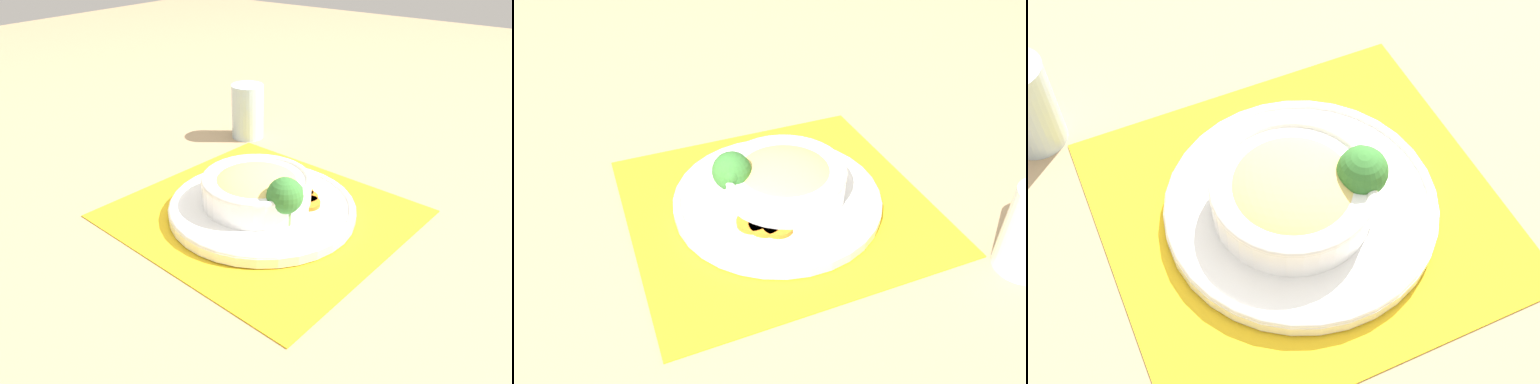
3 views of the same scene
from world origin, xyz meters
TOP-DOWN VIEW (x-y plane):
  - ground_plane at (0.00, 0.00)m, footprint 4.00×4.00m
  - placemat at (0.00, 0.00)m, footprint 0.45×0.48m
  - plate at (0.00, 0.00)m, footprint 0.32×0.32m
  - bowl at (0.00, -0.01)m, footprint 0.19×0.19m
  - broccoli_floret at (0.02, 0.06)m, footprint 0.06×0.06m
  - carrot_slice_near at (-0.04, 0.06)m, footprint 0.05×0.05m
  - carrot_slice_middle at (-0.06, 0.05)m, footprint 0.05×0.05m
  - carrot_slice_far at (-0.07, 0.03)m, footprint 0.05×0.05m

SIDE VIEW (x-z plane):
  - ground_plane at x=0.00m, z-range 0.00..0.00m
  - placemat at x=0.00m, z-range 0.00..0.00m
  - plate at x=0.00m, z-range 0.00..0.03m
  - carrot_slice_near at x=-0.04m, z-range 0.02..0.03m
  - carrot_slice_middle at x=-0.06m, z-range 0.02..0.03m
  - carrot_slice_far at x=-0.07m, z-range 0.02..0.03m
  - bowl at x=0.00m, z-range 0.02..0.08m
  - broccoli_floret at x=0.02m, z-range 0.03..0.10m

